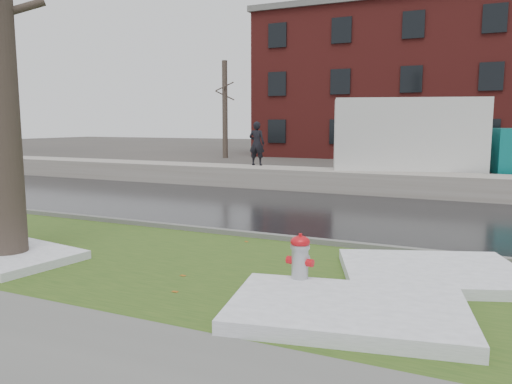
% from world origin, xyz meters
% --- Properties ---
extents(ground, '(120.00, 120.00, 0.00)m').
position_xyz_m(ground, '(0.00, 0.00, 0.00)').
color(ground, '#47423D').
rests_on(ground, ground).
extents(verge, '(60.00, 4.50, 0.04)m').
position_xyz_m(verge, '(0.00, -1.25, 0.02)').
color(verge, '#2A4818').
rests_on(verge, ground).
extents(road, '(60.00, 7.00, 0.03)m').
position_xyz_m(road, '(0.00, 4.50, 0.01)').
color(road, black).
rests_on(road, ground).
extents(parking_lot, '(60.00, 9.00, 0.03)m').
position_xyz_m(parking_lot, '(0.00, 13.00, 0.01)').
color(parking_lot, slate).
rests_on(parking_lot, ground).
extents(curb, '(60.00, 0.15, 0.14)m').
position_xyz_m(curb, '(0.00, 1.00, 0.07)').
color(curb, slate).
rests_on(curb, ground).
extents(snowbank, '(60.00, 1.60, 0.75)m').
position_xyz_m(snowbank, '(0.00, 8.70, 0.38)').
color(snowbank, '#A19B93').
rests_on(snowbank, ground).
extents(brick_building, '(26.00, 12.00, 10.00)m').
position_xyz_m(brick_building, '(2.00, 30.00, 5.00)').
color(brick_building, maroon).
rests_on(brick_building, ground).
extents(bg_tree_left, '(1.40, 1.62, 6.50)m').
position_xyz_m(bg_tree_left, '(-12.00, 22.00, 3.33)').
color(bg_tree_left, brown).
rests_on(bg_tree_left, ground).
extents(bg_tree_center, '(1.40, 1.62, 6.50)m').
position_xyz_m(bg_tree_center, '(-6.00, 26.00, 3.33)').
color(bg_tree_center, brown).
rests_on(bg_tree_center, ground).
extents(fire_hydrant, '(0.40, 0.35, 0.81)m').
position_xyz_m(fire_hydrant, '(1.93, -1.72, 0.47)').
color(fire_hydrant, '#A9AAB1').
rests_on(fire_hydrant, verge).
extents(box_truck, '(9.65, 4.47, 3.21)m').
position_xyz_m(box_truck, '(2.56, 10.55, 1.70)').
color(box_truck, black).
rests_on(box_truck, ground).
extents(worker, '(0.65, 0.47, 1.67)m').
position_xyz_m(worker, '(-3.80, 9.30, 1.59)').
color(worker, black).
rests_on(worker, snowbank).
extents(snow_patch_near, '(3.13, 2.78, 0.16)m').
position_xyz_m(snow_patch_near, '(3.54, -0.32, 0.12)').
color(snow_patch_near, white).
rests_on(snow_patch_near, verge).
extents(snow_patch_far, '(2.41, 1.90, 0.14)m').
position_xyz_m(snow_patch_far, '(-3.11, -2.29, 0.11)').
color(snow_patch_far, white).
rests_on(snow_patch_far, verge).
extents(snow_patch_side, '(3.09, 2.30, 0.18)m').
position_xyz_m(snow_patch_side, '(2.77, -2.40, 0.13)').
color(snow_patch_side, white).
rests_on(snow_patch_side, verge).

